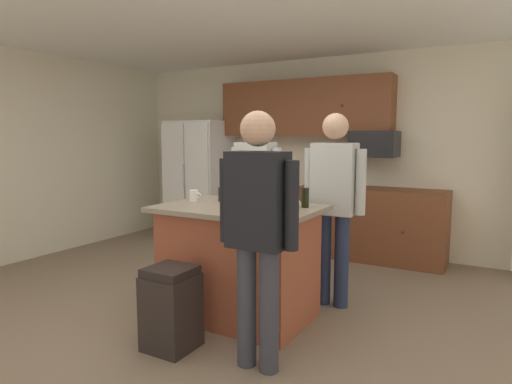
# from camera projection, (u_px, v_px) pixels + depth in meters

# --- Properties ---
(floor) EXTENTS (7.04, 7.04, 0.00)m
(floor) POSITION_uv_depth(u_px,v_px,m) (223.00, 317.00, 3.82)
(floor) COLOR #7F6B56
(floor) RESTS_ON ground
(ceiling) EXTENTS (7.04, 7.04, 0.00)m
(ceiling) POSITION_uv_depth(u_px,v_px,m) (219.00, 1.00, 3.50)
(ceiling) COLOR white
(back_wall) EXTENTS (6.40, 0.10, 2.60)m
(back_wall) POSITION_uv_depth(u_px,v_px,m) (336.00, 154.00, 6.08)
(back_wall) COLOR beige
(back_wall) RESTS_ON ground
(cabinet_run_upper) EXTENTS (2.40, 0.38, 0.75)m
(cabinet_run_upper) POSITION_uv_depth(u_px,v_px,m) (304.00, 108.00, 6.02)
(cabinet_run_upper) COLOR brown
(cabinet_run_lower) EXTENTS (1.80, 0.63, 0.90)m
(cabinet_run_lower) POSITION_uv_depth(u_px,v_px,m) (371.00, 224.00, 5.61)
(cabinet_run_lower) COLOR brown
(cabinet_run_lower) RESTS_ON ground
(refrigerator) EXTENTS (0.86, 0.76, 1.77)m
(refrigerator) POSITION_uv_depth(u_px,v_px,m) (200.00, 180.00, 6.75)
(refrigerator) COLOR white
(refrigerator) RESTS_ON ground
(microwave_over_range) EXTENTS (0.56, 0.40, 0.32)m
(microwave_over_range) POSITION_uv_depth(u_px,v_px,m) (374.00, 144.00, 5.50)
(microwave_over_range) COLOR black
(kitchen_island) EXTENTS (1.33, 0.91, 0.96)m
(kitchen_island) POSITION_uv_depth(u_px,v_px,m) (239.00, 261.00, 3.79)
(kitchen_island) COLOR #9E4C33
(kitchen_island) RESTS_ON ground
(person_guest_right) EXTENTS (0.57, 0.23, 1.74)m
(person_guest_right) POSITION_uv_depth(u_px,v_px,m) (256.00, 189.00, 4.53)
(person_guest_right) COLOR #4C5166
(person_guest_right) RESTS_ON ground
(person_host_foreground) EXTENTS (0.57, 0.23, 1.75)m
(person_host_foreground) POSITION_uv_depth(u_px,v_px,m) (334.00, 196.00, 3.98)
(person_host_foreground) COLOR #232D4C
(person_host_foreground) RESTS_ON ground
(person_guest_left) EXTENTS (0.57, 0.22, 1.70)m
(person_guest_left) POSITION_uv_depth(u_px,v_px,m) (258.00, 223.00, 2.87)
(person_guest_left) COLOR #383842
(person_guest_left) RESTS_ON ground
(tumbler_amber) EXTENTS (0.07, 0.07, 0.17)m
(tumbler_amber) POSITION_uv_depth(u_px,v_px,m) (280.00, 202.00, 3.36)
(tumbler_amber) COLOR black
(tumbler_amber) RESTS_ON kitchen_island
(mug_ceramic_white) EXTENTS (0.13, 0.09, 0.09)m
(mug_ceramic_white) POSITION_uv_depth(u_px,v_px,m) (291.00, 202.00, 3.63)
(mug_ceramic_white) COLOR white
(mug_ceramic_white) RESTS_ON kitchen_island
(mug_blue_stoneware) EXTENTS (0.12, 0.08, 0.11)m
(mug_blue_stoneware) POSITION_uv_depth(u_px,v_px,m) (194.00, 196.00, 3.97)
(mug_blue_stoneware) COLOR white
(mug_blue_stoneware) RESTS_ON kitchen_island
(glass_pilsner) EXTENTS (0.06, 0.06, 0.16)m
(glass_pilsner) POSITION_uv_depth(u_px,v_px,m) (305.00, 198.00, 3.66)
(glass_pilsner) COLOR black
(glass_pilsner) RESTS_ON kitchen_island
(glass_dark_ale) EXTENTS (0.07, 0.07, 0.13)m
(glass_dark_ale) POSITION_uv_depth(u_px,v_px,m) (222.00, 194.00, 3.99)
(glass_dark_ale) COLOR black
(glass_dark_ale) RESTS_ON kitchen_island
(serving_tray) EXTENTS (0.44, 0.30, 0.04)m
(serving_tray) POSITION_uv_depth(u_px,v_px,m) (253.00, 203.00, 3.75)
(serving_tray) COLOR #B7B7BC
(serving_tray) RESTS_ON kitchen_island
(trash_bin) EXTENTS (0.34, 0.34, 0.61)m
(trash_bin) POSITION_uv_depth(u_px,v_px,m) (171.00, 308.00, 3.23)
(trash_bin) COLOR black
(trash_bin) RESTS_ON ground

